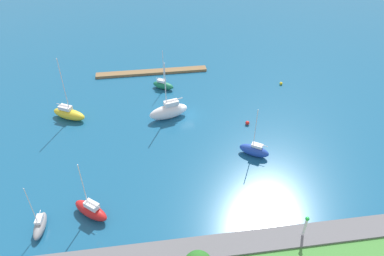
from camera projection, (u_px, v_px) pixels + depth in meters
name	position (u px, v px, depth m)	size (l,w,h in m)	color
water	(188.00, 115.00, 74.21)	(160.00, 160.00, 0.00)	#19567F
pier_dock	(152.00, 72.00, 87.60)	(26.37, 2.04, 0.60)	olive
breakwater	(218.00, 248.00, 49.07)	(57.39, 3.54, 1.19)	slate
harbor_beacon	(306.00, 225.00, 48.68)	(0.56, 0.56, 3.73)	silver
sailboat_gray_far_south	(40.00, 225.00, 51.60)	(1.79, 4.84, 8.75)	gray
sailboat_green_mid_basin	(163.00, 85.00, 81.64)	(5.13, 4.00, 9.33)	#19724C
sailboat_white_by_breakwater	(169.00, 111.00, 72.44)	(8.18, 4.21, 12.37)	white
sailboat_blue_lone_north	(254.00, 150.00, 63.94)	(5.39, 4.33, 9.69)	#2347B2
sailboat_yellow_far_north	(69.00, 113.00, 72.51)	(7.32, 5.39, 13.40)	yellow
sailboat_red_inner_mooring	(91.00, 210.00, 53.36)	(5.88, 5.36, 10.17)	red
mooring_buoy_red	(247.00, 123.00, 71.39)	(0.82, 0.82, 0.82)	red
mooring_buoy_yellow	(281.00, 83.00, 83.34)	(0.68, 0.68, 0.68)	yellow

